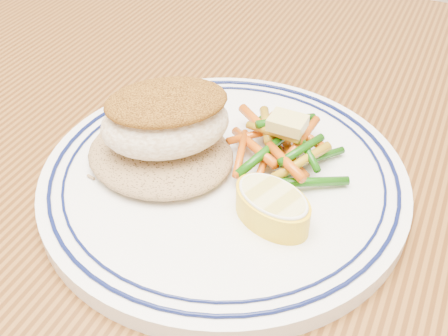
% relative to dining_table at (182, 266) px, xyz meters
% --- Properties ---
extents(dining_table, '(1.50, 0.90, 0.75)m').
position_rel_dining_table_xyz_m(dining_table, '(0.00, 0.00, 0.00)').
color(dining_table, '#4D2B0F').
rests_on(dining_table, ground).
extents(plate, '(0.28, 0.28, 0.02)m').
position_rel_dining_table_xyz_m(plate, '(0.04, 0.01, 0.11)').
color(plate, white).
rests_on(plate, dining_table).
extents(rice_pilaf, '(0.12, 0.10, 0.02)m').
position_rel_dining_table_xyz_m(rice_pilaf, '(-0.02, 0.01, 0.12)').
color(rice_pilaf, olive).
rests_on(rice_pilaf, plate).
extents(fish_fillet, '(0.12, 0.12, 0.05)m').
position_rel_dining_table_xyz_m(fish_fillet, '(-0.01, 0.01, 0.15)').
color(fish_fillet, '#F7E9CC').
rests_on(fish_fillet, rice_pilaf).
extents(vegetable_pile, '(0.11, 0.09, 0.03)m').
position_rel_dining_table_xyz_m(vegetable_pile, '(0.07, 0.05, 0.13)').
color(vegetable_pile, '#BE4C09').
rests_on(vegetable_pile, plate).
extents(butter_pat, '(0.03, 0.02, 0.01)m').
position_rel_dining_table_xyz_m(butter_pat, '(0.07, 0.05, 0.14)').
color(butter_pat, '#D7C869').
rests_on(butter_pat, vegetable_pile).
extents(lemon_wedge, '(0.07, 0.07, 0.02)m').
position_rel_dining_table_xyz_m(lemon_wedge, '(0.09, -0.02, 0.12)').
color(lemon_wedge, yellow).
rests_on(lemon_wedge, plate).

